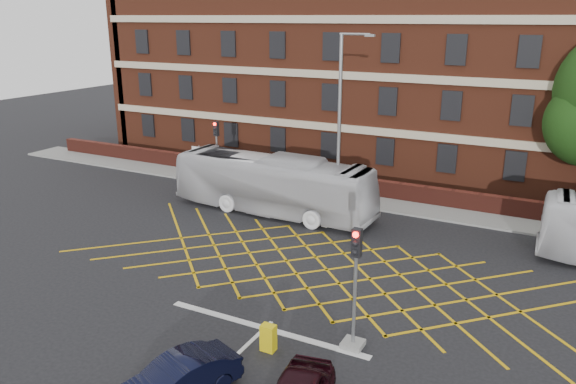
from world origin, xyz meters
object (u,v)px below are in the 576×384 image
at_px(street_lamp, 339,157).
at_px(direction_signs, 199,157).
at_px(car_navy, 177,380).
at_px(traffic_light_far, 217,160).
at_px(traffic_light_near, 355,300).
at_px(utility_cabinet, 268,338).
at_px(bus_left, 273,184).

distance_m(street_lamp, direction_signs, 12.39).
xyz_separation_m(car_navy, traffic_light_far, (-11.25, 18.55, 1.13)).
height_order(traffic_light_near, utility_cabinet, traffic_light_near).
distance_m(traffic_light_near, direction_signs, 22.67).
bearing_deg(traffic_light_near, street_lamp, 114.97).
xyz_separation_m(bus_left, car_navy, (5.47, -15.59, -1.02)).
bearing_deg(bus_left, traffic_light_near, -137.64).
bearing_deg(street_lamp, traffic_light_near, -65.03).
xyz_separation_m(bus_left, street_lamp, (3.64, 0.84, 1.83)).
height_order(traffic_light_near, street_lamp, street_lamp).
relative_size(street_lamp, utility_cabinet, 10.60).
height_order(street_lamp, utility_cabinet, street_lamp).
bearing_deg(traffic_light_far, direction_signs, 153.30).
bearing_deg(direction_signs, car_navy, -55.45).
relative_size(bus_left, car_navy, 3.08).
xyz_separation_m(car_navy, traffic_light_near, (3.54, 4.89, 1.13)).
distance_m(car_navy, utility_cabinet, 3.58).
relative_size(car_navy, utility_cabinet, 4.13).
height_order(bus_left, utility_cabinet, bus_left).
bearing_deg(street_lamp, bus_left, -166.99).
height_order(bus_left, traffic_light_far, traffic_light_far).
bearing_deg(traffic_light_near, bus_left, 130.10).
distance_m(car_navy, direction_signs, 23.97).
distance_m(car_navy, traffic_light_far, 21.72).
bearing_deg(traffic_light_near, traffic_light_far, 137.26).
xyz_separation_m(traffic_light_far, direction_signs, (-2.34, 1.18, -0.39)).
distance_m(street_lamp, utility_cabinet, 13.70).
xyz_separation_m(traffic_light_near, street_lamp, (-5.37, 11.54, 1.72)).
xyz_separation_m(traffic_light_near, direction_signs, (-17.13, 14.84, -0.39)).
xyz_separation_m(street_lamp, utility_cabinet, (2.94, -13.03, -3.02)).
bearing_deg(traffic_light_far, street_lamp, -12.71).
distance_m(traffic_light_far, street_lamp, 9.81).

